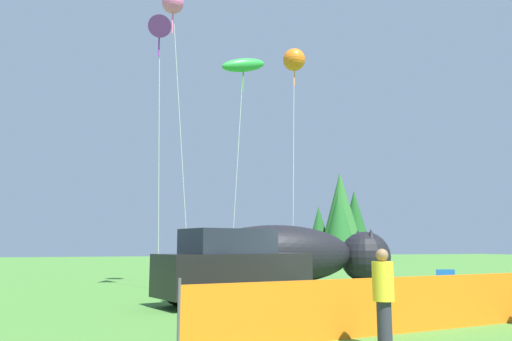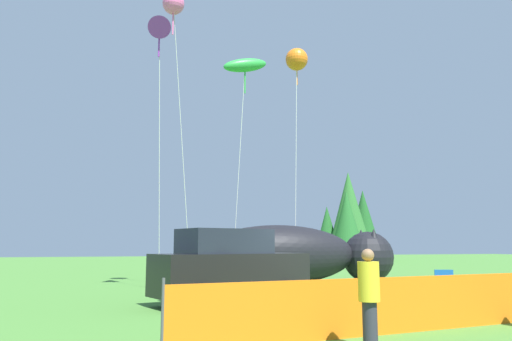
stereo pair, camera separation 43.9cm
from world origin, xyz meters
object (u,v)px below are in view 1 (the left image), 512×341
at_px(inflatable_cat, 294,257).
at_px(kite_green_fish, 243,66).
at_px(kite_purple_delta, 160,24).
at_px(parked_car, 233,267).
at_px(kite_orange_flower, 294,60).
at_px(spectator_in_white_shirt, 383,294).
at_px(folding_chair, 448,284).
at_px(kite_pink_octopus, 173,4).

bearing_deg(inflatable_cat, kite_green_fish, 162.84).
xyz_separation_m(kite_green_fish, kite_purple_delta, (-4.09, -2.73, 0.21)).
height_order(parked_car, kite_green_fish, kite_green_fish).
distance_m(kite_green_fish, kite_orange_flower, 3.24).
height_order(parked_car, spectator_in_white_shirt, parked_car).
bearing_deg(kite_purple_delta, kite_orange_flower, 28.21).
bearing_deg(spectator_in_white_shirt, inflatable_cat, 73.46).
distance_m(parked_car, kite_orange_flower, 13.44).
bearing_deg(parked_car, inflatable_cat, 37.94).
relative_size(spectator_in_white_shirt, kite_green_fish, 0.16).
height_order(folding_chair, kite_pink_octopus, kite_pink_octopus).
xyz_separation_m(inflatable_cat, kite_pink_octopus, (-5.54, -1.09, 9.95)).
xyz_separation_m(inflatable_cat, kite_purple_delta, (-6.15, -2.00, 8.64)).
bearing_deg(kite_green_fish, kite_pink_octopus, -152.38).
relative_size(parked_car, inflatable_cat, 0.54).
bearing_deg(folding_chair, parked_car, -86.84).
distance_m(inflatable_cat, spectator_in_white_shirt, 13.15).
height_order(inflatable_cat, kite_pink_octopus, kite_pink_octopus).
relative_size(inflatable_cat, kite_orange_flower, 0.77).
distance_m(folding_chair, kite_purple_delta, 13.26).
bearing_deg(folding_chair, kite_green_fish, -138.04).
distance_m(kite_orange_flower, kite_pink_octopus, 7.01).
bearing_deg(parked_car, kite_pink_octopus, 86.29).
bearing_deg(kite_orange_flower, kite_purple_delta, -151.79).
relative_size(inflatable_cat, spectator_in_white_shirt, 5.43).
distance_m(parked_car, spectator_in_white_shirt, 6.51).
distance_m(folding_chair, inflatable_cat, 8.07).
distance_m(kite_green_fish, kite_purple_delta, 4.92).
height_order(folding_chair, kite_orange_flower, kite_orange_flower).
bearing_deg(folding_chair, kite_orange_flower, -156.55).
relative_size(inflatable_cat, kite_pink_octopus, 0.74).
bearing_deg(kite_purple_delta, spectator_in_white_shirt, -77.19).
bearing_deg(kite_green_fish, folding_chair, -68.78).
bearing_deg(kite_green_fish, kite_orange_flower, 19.41).
distance_m(kite_pink_octopus, kite_purple_delta, 1.70).
bearing_deg(inflatable_cat, kite_orange_flower, 66.57).
bearing_deg(kite_orange_flower, kite_pink_octopus, -155.99).
height_order(parked_car, kite_orange_flower, kite_orange_flower).
bearing_deg(kite_green_fish, kite_purple_delta, -146.29).
distance_m(inflatable_cat, kite_green_fish, 8.71).
relative_size(kite_green_fish, kite_purple_delta, 0.97).
height_order(inflatable_cat, kite_purple_delta, kite_purple_delta).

